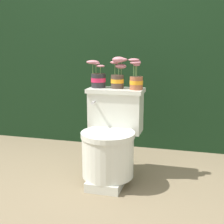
# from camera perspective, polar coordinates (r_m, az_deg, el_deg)

# --- Properties ---
(ground_plane) EXTENTS (12.00, 12.00, 0.00)m
(ground_plane) POSITION_cam_1_polar(r_m,az_deg,el_deg) (2.32, -2.63, -13.07)
(ground_plane) COLOR #75664C
(hedge_backdrop) EXTENTS (3.73, 0.86, 1.60)m
(hedge_backdrop) POSITION_cam_1_polar(r_m,az_deg,el_deg) (3.39, 4.17, 9.03)
(hedge_backdrop) COLOR black
(hedge_backdrop) RESTS_ON ground
(toilet) EXTENTS (0.42, 0.53, 0.67)m
(toilet) POSITION_cam_1_polar(r_m,az_deg,el_deg) (2.28, -0.23, -5.15)
(toilet) COLOR silver
(toilet) RESTS_ON ground
(potted_plant_left) EXTENTS (0.15, 0.11, 0.21)m
(potted_plant_left) POSITION_cam_1_polar(r_m,az_deg,el_deg) (2.40, -2.60, 6.33)
(potted_plant_left) COLOR #262628
(potted_plant_left) RESTS_ON toilet
(potted_plant_midleft) EXTENTS (0.14, 0.10, 0.23)m
(potted_plant_midleft) POSITION_cam_1_polar(r_m,az_deg,el_deg) (2.35, 1.12, 6.99)
(potted_plant_midleft) COLOR #47382D
(potted_plant_midleft) RESTS_ON toilet
(potted_plant_middle) EXTENTS (0.11, 0.10, 0.22)m
(potted_plant_middle) POSITION_cam_1_polar(r_m,az_deg,el_deg) (2.29, 4.42, 6.18)
(potted_plant_middle) COLOR #9E5638
(potted_plant_middle) RESTS_ON toilet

